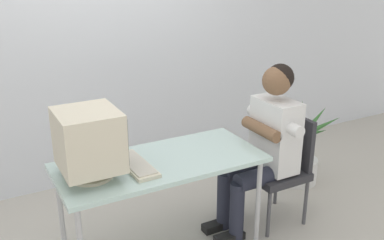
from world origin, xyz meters
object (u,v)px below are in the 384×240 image
at_px(person_seated, 265,141).
at_px(potted_plant, 300,151).
at_px(desk, 161,168).
at_px(keyboard, 136,165).
at_px(office_chair, 282,163).
at_px(crt_monitor, 89,141).

relative_size(person_seated, potted_plant, 1.66).
bearing_deg(desk, potted_plant, 12.59).
height_order(keyboard, potted_plant, potted_plant).
xyz_separation_m(office_chair, person_seated, (-0.18, 0.00, 0.23)).
height_order(crt_monitor, office_chair, crt_monitor).
xyz_separation_m(desk, keyboard, (-0.19, -0.01, 0.07)).
bearing_deg(person_seated, potted_plant, 28.02).
bearing_deg(keyboard, person_seated, -1.73).
xyz_separation_m(desk, office_chair, (1.04, -0.04, -0.19)).
height_order(office_chair, person_seated, person_seated).
relative_size(crt_monitor, office_chair, 0.50).
relative_size(desk, keyboard, 3.06).
bearing_deg(potted_plant, office_chair, -145.07).
distance_m(desk, keyboard, 0.20).
bearing_deg(potted_plant, keyboard, -168.38).
relative_size(office_chair, potted_plant, 1.11).
relative_size(keyboard, office_chair, 0.53).
distance_m(keyboard, office_chair, 1.25).
height_order(keyboard, office_chair, office_chair).
bearing_deg(office_chair, crt_monitor, 179.11).
distance_m(office_chair, potted_plant, 0.72).
relative_size(desk, crt_monitor, 3.22).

